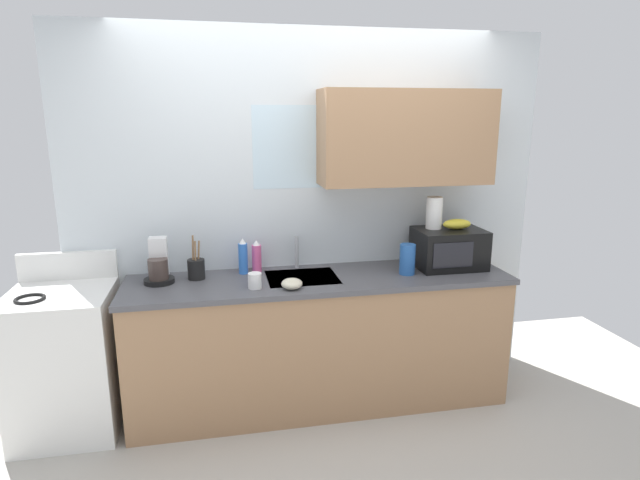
# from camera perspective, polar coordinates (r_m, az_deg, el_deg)

# --- Properties ---
(kitchen_wall_assembly) EXTENTS (3.29, 0.42, 2.50)m
(kitchen_wall_assembly) POSITION_cam_1_polar(r_m,az_deg,el_deg) (3.63, 1.11, 4.59)
(kitchen_wall_assembly) COLOR silver
(kitchen_wall_assembly) RESTS_ON ground
(counter_unit) EXTENTS (2.52, 0.63, 0.90)m
(counter_unit) POSITION_cam_1_polar(r_m,az_deg,el_deg) (3.58, -0.03, -10.84)
(counter_unit) COLOR #9E7551
(counter_unit) RESTS_ON ground
(sink_faucet) EXTENTS (0.03, 0.03, 0.23)m
(sink_faucet) POSITION_cam_1_polar(r_m,az_deg,el_deg) (3.60, -2.57, -1.33)
(sink_faucet) COLOR #B2B5BA
(sink_faucet) RESTS_ON counter_unit
(stove_range) EXTENTS (0.60, 0.60, 1.08)m
(stove_range) POSITION_cam_1_polar(r_m,az_deg,el_deg) (3.65, -26.10, -11.79)
(stove_range) COLOR white
(stove_range) RESTS_ON ground
(microwave) EXTENTS (0.46, 0.35, 0.27)m
(microwave) POSITION_cam_1_polar(r_m,az_deg,el_deg) (3.71, 13.95, -0.89)
(microwave) COLOR black
(microwave) RESTS_ON counter_unit
(banana_bunch) EXTENTS (0.20, 0.11, 0.07)m
(banana_bunch) POSITION_cam_1_polar(r_m,az_deg,el_deg) (3.70, 14.80, 1.71)
(banana_bunch) COLOR gold
(banana_bunch) RESTS_ON microwave
(paper_towel_roll) EXTENTS (0.11, 0.11, 0.22)m
(paper_towel_roll) POSITION_cam_1_polar(r_m,az_deg,el_deg) (3.67, 12.42, 2.93)
(paper_towel_roll) COLOR white
(paper_towel_roll) RESTS_ON microwave
(coffee_maker) EXTENTS (0.19, 0.21, 0.28)m
(coffee_maker) POSITION_cam_1_polar(r_m,az_deg,el_deg) (3.45, -17.28, -2.72)
(coffee_maker) COLOR black
(coffee_maker) RESTS_ON counter_unit
(dish_soap_bottle_pink) EXTENTS (0.06, 0.06, 0.22)m
(dish_soap_bottle_pink) POSITION_cam_1_polar(r_m,az_deg,el_deg) (3.53, -6.97, -1.86)
(dish_soap_bottle_pink) COLOR #E55999
(dish_soap_bottle_pink) RESTS_ON counter_unit
(dish_soap_bottle_blue) EXTENTS (0.06, 0.06, 0.24)m
(dish_soap_bottle_blue) POSITION_cam_1_polar(r_m,az_deg,el_deg) (3.50, -8.44, -1.87)
(dish_soap_bottle_blue) COLOR blue
(dish_soap_bottle_blue) RESTS_ON counter_unit
(cereal_canister) EXTENTS (0.10, 0.10, 0.20)m
(cereal_canister) POSITION_cam_1_polar(r_m,az_deg,el_deg) (3.50, 9.57, -2.10)
(cereal_canister) COLOR #2659A5
(cereal_canister) RESTS_ON counter_unit
(mug_white) EXTENTS (0.08, 0.08, 0.09)m
(mug_white) POSITION_cam_1_polar(r_m,az_deg,el_deg) (3.22, -7.16, -4.44)
(mug_white) COLOR white
(mug_white) RESTS_ON counter_unit
(utensil_crock) EXTENTS (0.11, 0.11, 0.29)m
(utensil_crock) POSITION_cam_1_polar(r_m,az_deg,el_deg) (3.46, -13.43, -3.05)
(utensil_crock) COLOR black
(utensil_crock) RESTS_ON counter_unit
(small_bowl) EXTENTS (0.13, 0.13, 0.06)m
(small_bowl) POSITION_cam_1_polar(r_m,az_deg,el_deg) (3.19, -3.11, -4.81)
(small_bowl) COLOR beige
(small_bowl) RESTS_ON counter_unit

